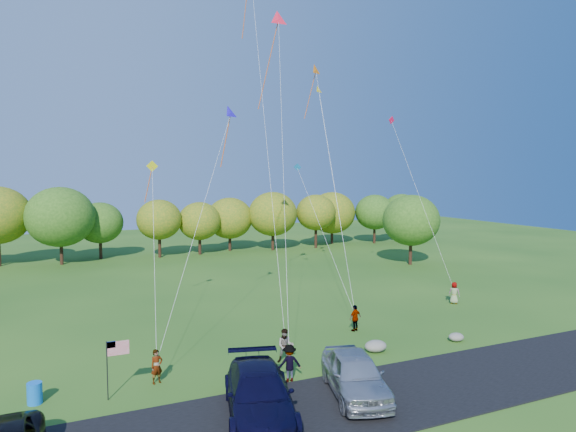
% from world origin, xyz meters
% --- Properties ---
extents(ground, '(140.00, 140.00, 0.00)m').
position_xyz_m(ground, '(0.00, 0.00, 0.00)').
color(ground, '#265317').
rests_on(ground, ground).
extents(asphalt_lane, '(44.00, 6.00, 0.06)m').
position_xyz_m(asphalt_lane, '(0.00, -4.00, 0.03)').
color(asphalt_lane, black).
rests_on(asphalt_lane, ground).
extents(treeline, '(75.22, 27.58, 8.37)m').
position_xyz_m(treeline, '(3.76, 36.30, 4.61)').
color(treeline, '#3C2115').
rests_on(treeline, ground).
extents(minivan_navy, '(4.12, 6.76, 1.83)m').
position_xyz_m(minivan_navy, '(-3.09, -3.59, 0.98)').
color(minivan_navy, black).
rests_on(minivan_navy, asphalt_lane).
extents(minivan_silver, '(3.59, 5.82, 1.85)m').
position_xyz_m(minivan_silver, '(1.41, -3.41, 0.98)').
color(minivan_silver, '#AEB1B9').
rests_on(minivan_silver, asphalt_lane).
extents(flyer_a, '(0.66, 0.53, 1.58)m').
position_xyz_m(flyer_a, '(-6.15, 1.53, 0.79)').
color(flyer_a, '#4C4C59').
rests_on(flyer_a, ground).
extents(flyer_b, '(1.04, 0.94, 1.75)m').
position_xyz_m(flyer_b, '(0.29, 1.46, 0.87)').
color(flyer_b, '#4C4C59').
rests_on(flyer_b, ground).
extents(flyer_c, '(1.21, 0.81, 1.74)m').
position_xyz_m(flyer_c, '(-0.52, -0.80, 0.87)').
color(flyer_c, '#4C4C59').
rests_on(flyer_c, ground).
extents(flyer_d, '(1.02, 0.64, 1.62)m').
position_xyz_m(flyer_d, '(6.33, 4.52, 0.81)').
color(flyer_d, '#4C4C59').
rests_on(flyer_d, ground).
extents(flyer_e, '(0.92, 0.92, 1.61)m').
position_xyz_m(flyer_e, '(16.60, 7.24, 0.81)').
color(flyer_e, '#4C4C59').
rests_on(flyer_e, ground).
extents(trash_barrel, '(0.60, 0.60, 0.90)m').
position_xyz_m(trash_barrel, '(-11.19, 1.48, 0.45)').
color(trash_barrel, blue).
rests_on(trash_barrel, ground).
extents(flag_assembly, '(0.95, 0.61, 2.56)m').
position_xyz_m(flag_assembly, '(-8.09, 0.58, 1.92)').
color(flag_assembly, black).
rests_on(flag_assembly, ground).
extents(boulder_near, '(1.25, 0.98, 0.63)m').
position_xyz_m(boulder_near, '(5.39, 0.90, 0.31)').
color(boulder_near, gray).
rests_on(boulder_near, ground).
extents(boulder_far, '(0.92, 0.76, 0.48)m').
position_xyz_m(boulder_far, '(10.63, 0.49, 0.24)').
color(boulder_far, gray).
rests_on(boulder_far, ground).
extents(kites_aloft, '(20.94, 10.46, 15.02)m').
position_xyz_m(kites_aloft, '(4.45, 11.93, 18.30)').
color(kites_aloft, '#FF1C39').
rests_on(kites_aloft, ground).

